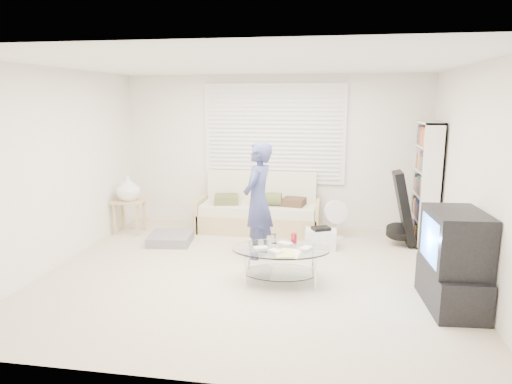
% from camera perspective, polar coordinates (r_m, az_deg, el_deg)
% --- Properties ---
extents(ground, '(5.00, 5.00, 0.00)m').
position_cam_1_polar(ground, '(5.73, -0.61, -10.09)').
color(ground, '#B4A58C').
rests_on(ground, ground).
extents(room_shell, '(5.02, 4.52, 2.51)m').
position_cam_1_polar(room_shell, '(5.82, 0.17, 6.79)').
color(room_shell, silver).
rests_on(room_shell, ground).
extents(window_blinds, '(2.32, 0.08, 1.62)m').
position_cam_1_polar(window_blinds, '(7.52, 2.28, 7.26)').
color(window_blinds, silver).
rests_on(window_blinds, ground).
extents(futon_sofa, '(1.95, 0.79, 0.95)m').
position_cam_1_polar(futon_sofa, '(7.43, 0.38, -2.48)').
color(futon_sofa, tan).
rests_on(futon_sofa, ground).
extents(grey_floor_pillow, '(0.67, 0.67, 0.14)m').
position_cam_1_polar(grey_floor_pillow, '(6.96, -10.61, -5.73)').
color(grey_floor_pillow, slate).
rests_on(grey_floor_pillow, ground).
extents(side_table, '(0.47, 0.38, 0.93)m').
position_cam_1_polar(side_table, '(7.49, -15.67, 0.17)').
color(side_table, tan).
rests_on(side_table, ground).
extents(bookshelf, '(0.28, 0.76, 1.79)m').
position_cam_1_polar(bookshelf, '(7.15, 20.48, 1.02)').
color(bookshelf, white).
rests_on(bookshelf, ground).
extents(guitar_case, '(0.42, 0.40, 1.08)m').
position_cam_1_polar(guitar_case, '(6.97, 17.89, -2.57)').
color(guitar_case, black).
rests_on(guitar_case, ground).
extents(floor_fan, '(0.38, 0.25, 0.61)m').
position_cam_1_polar(floor_fan, '(7.09, 10.01, -2.97)').
color(floor_fan, white).
rests_on(floor_fan, ground).
extents(storage_bin, '(0.44, 0.31, 0.31)m').
position_cam_1_polar(storage_bin, '(6.68, 8.09, -5.75)').
color(storage_bin, white).
rests_on(storage_bin, ground).
extents(tv_unit, '(0.57, 0.97, 1.02)m').
position_cam_1_polar(tv_unit, '(5.11, 23.45, -7.92)').
color(tv_unit, black).
rests_on(tv_unit, ground).
extents(coffee_table, '(1.20, 0.82, 0.54)m').
position_cam_1_polar(coffee_table, '(5.34, 3.12, -7.83)').
color(coffee_table, silver).
rests_on(coffee_table, ground).
extents(standing_person, '(0.50, 0.65, 1.57)m').
position_cam_1_polar(standing_person, '(6.09, 0.25, -1.06)').
color(standing_person, navy).
rests_on(standing_person, ground).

